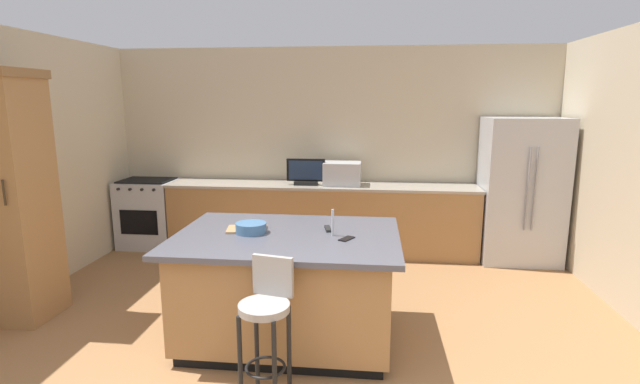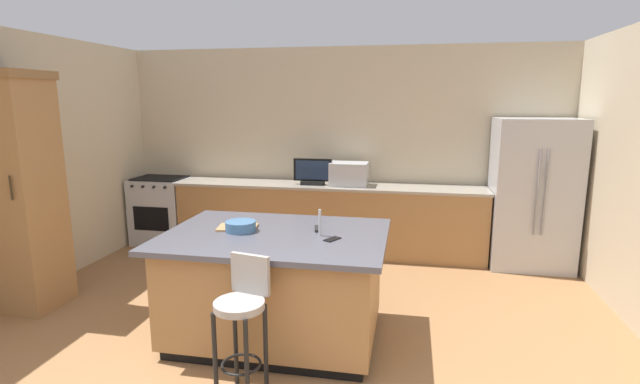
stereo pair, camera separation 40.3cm
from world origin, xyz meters
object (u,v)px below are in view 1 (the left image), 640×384
at_px(kitchen_island, 288,286).
at_px(fruit_bowl, 251,228).
at_px(tv_monitor, 306,173).
at_px(cell_phone, 347,239).
at_px(microwave, 342,174).
at_px(tv_remote, 328,229).
at_px(cabinet_tower, 14,194).
at_px(bar_stool_center, 266,318).
at_px(refrigerator, 521,191).
at_px(cutting_board, 247,229).
at_px(range_oven, 149,213).

height_order(kitchen_island, fruit_bowl, fruit_bowl).
xyz_separation_m(tv_monitor, cell_phone, (0.66, -2.40, -0.15)).
xyz_separation_m(microwave, tv_remote, (0.02, -2.20, -0.13)).
relative_size(cabinet_tower, bar_stool_center, 2.32).
xyz_separation_m(microwave, tv_monitor, (-0.47, -0.05, 0.01)).
distance_m(microwave, tv_monitor, 0.47).
relative_size(refrigerator, cutting_board, 5.45).
distance_m(kitchen_island, cutting_board, 0.59).
bearing_deg(microwave, kitchen_island, -97.36).
bearing_deg(tv_monitor, refrigerator, -0.02).
bearing_deg(range_oven, cutting_board, -48.54).
height_order(cell_phone, cutting_board, cutting_board).
bearing_deg(microwave, tv_remote, -89.54).
bearing_deg(cutting_board, tv_remote, 7.21).
bearing_deg(tv_monitor, fruit_bowl, -93.40).
relative_size(cabinet_tower, cutting_board, 6.89).
relative_size(range_oven, microwave, 1.96).
bearing_deg(cell_phone, refrigerator, 79.01).
height_order(microwave, fruit_bowl, microwave).
distance_m(cabinet_tower, fruit_bowl, 2.23).
bearing_deg(cell_phone, tv_monitor, 134.83).
relative_size(tv_monitor, fruit_bowl, 1.95).
height_order(microwave, tv_monitor, tv_monitor).
xyz_separation_m(cell_phone, cutting_board, (-0.86, 0.17, 0.01)).
relative_size(refrigerator, bar_stool_center, 1.84).
height_order(cabinet_tower, tv_monitor, cabinet_tower).
height_order(range_oven, cell_phone, range_oven).
height_order(tv_monitor, bar_stool_center, tv_monitor).
distance_m(refrigerator, microwave, 2.25).
distance_m(microwave, tv_remote, 2.20).
bearing_deg(kitchen_island, bar_stool_center, -89.51).
distance_m(range_oven, microwave, 2.75).
relative_size(microwave, tv_monitor, 0.96).
relative_size(microwave, cell_phone, 3.20).
xyz_separation_m(kitchen_island, tv_monitor, (-0.17, 2.31, 0.61)).
xyz_separation_m(range_oven, cell_phone, (2.87, -2.46, 0.46)).
bearing_deg(range_oven, cabinet_tower, -93.55).
relative_size(range_oven, bar_stool_center, 0.96).
relative_size(microwave, tv_remote, 2.82).
height_order(fruit_bowl, cutting_board, fruit_bowl).
relative_size(range_oven, cutting_board, 2.85).
relative_size(cabinet_tower, fruit_bowl, 8.90).
xyz_separation_m(cabinet_tower, cell_phone, (3.01, -0.23, -0.25)).
height_order(kitchen_island, refrigerator, refrigerator).
height_order(cabinet_tower, fruit_bowl, cabinet_tower).
relative_size(refrigerator, cell_phone, 12.02).
relative_size(kitchen_island, cutting_board, 5.56).
distance_m(cabinet_tower, cutting_board, 2.17).
distance_m(microwave, bar_stool_center, 3.25).
distance_m(refrigerator, cutting_board, 3.66).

